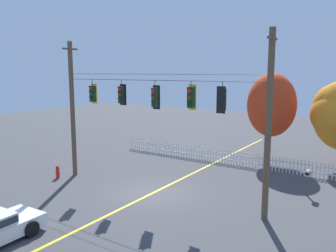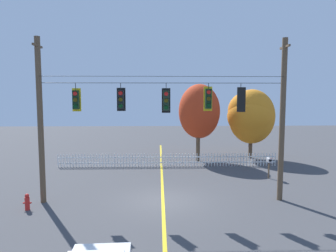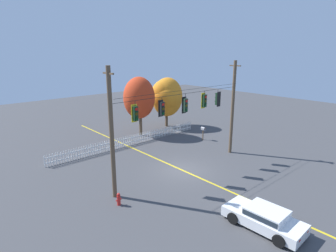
{
  "view_description": "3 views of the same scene",
  "coord_description": "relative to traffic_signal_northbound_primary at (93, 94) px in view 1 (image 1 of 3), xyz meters",
  "views": [
    {
      "loc": [
        10.52,
        -14.49,
        6.45
      ],
      "look_at": [
        0.22,
        1.13,
        3.53
      ],
      "focal_mm": 37.11,
      "sensor_mm": 36.0,
      "label": 1
    },
    {
      "loc": [
        -0.2,
        -15.26,
        5.36
      ],
      "look_at": [
        0.29,
        1.01,
        3.78
      ],
      "focal_mm": 32.63,
      "sensor_mm": 36.0,
      "label": 2
    },
    {
      "loc": [
        -14.25,
        -14.39,
        9.1
      ],
      "look_at": [
        -0.21,
        1.49,
        3.33
      ],
      "focal_mm": 29.97,
      "sensor_mm": 36.0,
      "label": 3
    }
  ],
  "objects": [
    {
      "name": "ground",
      "position": [
        4.3,
        -0.01,
        -5.2
      ],
      "size": [
        80.0,
        80.0,
        0.0
      ],
      "primitive_type": "plane",
      "color": "#424244"
    },
    {
      "name": "lane_centerline_stripe",
      "position": [
        4.3,
        -0.01,
        -5.19
      ],
      "size": [
        0.16,
        36.0,
        0.01
      ],
      "primitive_type": "cube",
      "color": "gold",
      "rests_on": "ground"
    },
    {
      "name": "signal_support_span",
      "position": [
        4.3,
        -0.01,
        -0.99
      ],
      "size": [
        12.43,
        1.1,
        8.26
      ],
      "color": "brown",
      "rests_on": "ground"
    },
    {
      "name": "traffic_signal_northbound_primary",
      "position": [
        0.0,
        0.0,
        0.0
      ],
      "size": [
        0.43,
        0.38,
        1.41
      ],
      "color": "black"
    },
    {
      "name": "traffic_signal_eastbound_side",
      "position": [
        2.21,
        0.0,
        0.02
      ],
      "size": [
        0.43,
        0.38,
        1.4
      ],
      "color": "black"
    },
    {
      "name": "traffic_signal_southbound_primary",
      "position": [
        4.47,
        0.0,
        -0.04
      ],
      "size": [
        0.43,
        0.38,
        1.49
      ],
      "color": "black"
    },
    {
      "name": "traffic_signal_northbound_secondary",
      "position": [
        6.58,
        0.0,
        0.05
      ],
      "size": [
        0.43,
        0.38,
        1.4
      ],
      "color": "black"
    },
    {
      "name": "traffic_signal_westbound_side",
      "position": [
        8.21,
        -0.02,
        0.01
      ],
      "size": [
        0.43,
        0.38,
        1.44
      ],
      "color": "black"
    },
    {
      "name": "white_picket_fence",
      "position": [
        4.78,
        7.74,
        -4.69
      ],
      "size": [
        16.73,
        0.06,
        1.0
      ],
      "color": "white",
      "rests_on": "ground"
    },
    {
      "name": "autumn_maple_near_fence",
      "position": [
        7.46,
        9.98,
        -0.99
      ],
      "size": [
        3.43,
        3.35,
        6.38
      ],
      "color": "brown",
      "rests_on": "ground"
    },
    {
      "name": "fire_hydrant",
      "position": [
        -2.14,
        -1.06,
        -4.81
      ],
      "size": [
        0.38,
        0.22,
        0.79
      ],
      "color": "red",
      "rests_on": "ground"
    },
    {
      "name": "roadside_mailbox",
      "position": [
        11.3,
        4.13,
        -4.07
      ],
      "size": [
        0.25,
        0.44,
        1.38
      ],
      "color": "brown",
      "rests_on": "ground"
    }
  ]
}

